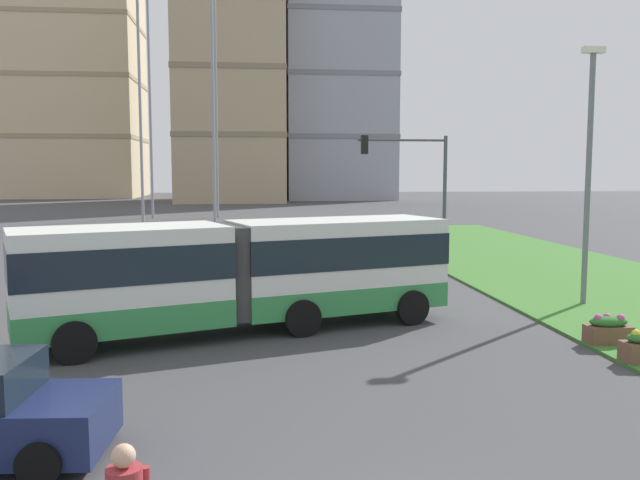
{
  "coord_description": "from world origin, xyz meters",
  "views": [
    {
      "loc": [
        -2.16,
        -6.42,
        4.4
      ],
      "look_at": [
        0.18,
        14.63,
        2.2
      ],
      "focal_mm": 37.48,
      "sensor_mm": 36.0,
      "label": 1
    }
  ],
  "objects_px": {
    "articulated_bus": "(244,272)",
    "flower_planter_3": "(608,329)",
    "apartment_tower_westcentre": "(230,78)",
    "apartment_tower_centre": "(336,25)",
    "traffic_light_far_right": "(416,178)",
    "streetlight_median": "(589,165)",
    "car_silver_hatch": "(143,268)",
    "apartment_tower_west": "(76,55)"
  },
  "relations": [
    {
      "from": "articulated_bus",
      "to": "flower_planter_3",
      "type": "bearing_deg",
      "value": -15.6
    },
    {
      "from": "apartment_tower_westcentre",
      "to": "apartment_tower_centre",
      "type": "xyz_separation_m",
      "value": [
        16.41,
        7.73,
        9.48
      ]
    },
    {
      "from": "traffic_light_far_right",
      "to": "streetlight_median",
      "type": "distance_m",
      "value": 8.78
    },
    {
      "from": "flower_planter_3",
      "to": "apartment_tower_centre",
      "type": "distance_m",
      "value": 95.01
    },
    {
      "from": "car_silver_hatch",
      "to": "apartment_tower_westcentre",
      "type": "height_order",
      "value": "apartment_tower_westcentre"
    },
    {
      "from": "traffic_light_far_right",
      "to": "apartment_tower_centre",
      "type": "xyz_separation_m",
      "value": [
        6.98,
        78.17,
        23.09
      ]
    },
    {
      "from": "streetlight_median",
      "to": "apartment_tower_centre",
      "type": "distance_m",
      "value": 89.14
    },
    {
      "from": "streetlight_median",
      "to": "apartment_tower_centre",
      "type": "height_order",
      "value": "apartment_tower_centre"
    },
    {
      "from": "car_silver_hatch",
      "to": "traffic_light_far_right",
      "type": "bearing_deg",
      "value": 15.17
    },
    {
      "from": "apartment_tower_west",
      "to": "apartment_tower_centre",
      "type": "height_order",
      "value": "apartment_tower_centre"
    },
    {
      "from": "car_silver_hatch",
      "to": "apartment_tower_westcentre",
      "type": "relative_size",
      "value": 0.13
    },
    {
      "from": "articulated_bus",
      "to": "traffic_light_far_right",
      "type": "bearing_deg",
      "value": 54.16
    },
    {
      "from": "traffic_light_far_right",
      "to": "apartment_tower_westcentre",
      "type": "bearing_deg",
      "value": 97.62
    },
    {
      "from": "car_silver_hatch",
      "to": "traffic_light_far_right",
      "type": "distance_m",
      "value": 12.11
    },
    {
      "from": "apartment_tower_west",
      "to": "traffic_light_far_right",
      "type": "bearing_deg",
      "value": -68.41
    },
    {
      "from": "streetlight_median",
      "to": "apartment_tower_west",
      "type": "distance_m",
      "value": 106.11
    },
    {
      "from": "streetlight_median",
      "to": "car_silver_hatch",
      "type": "bearing_deg",
      "value": 161.56
    },
    {
      "from": "car_silver_hatch",
      "to": "traffic_light_far_right",
      "type": "relative_size",
      "value": 0.76
    },
    {
      "from": "articulated_bus",
      "to": "car_silver_hatch",
      "type": "bearing_deg",
      "value": 117.68
    },
    {
      "from": "flower_planter_3",
      "to": "apartment_tower_centre",
      "type": "xyz_separation_m",
      "value": [
        5.29,
        91.01,
        26.75
      ]
    },
    {
      "from": "articulated_bus",
      "to": "streetlight_median",
      "type": "xyz_separation_m",
      "value": [
        11.03,
        2.3,
        2.93
      ]
    },
    {
      "from": "apartment_tower_west",
      "to": "apartment_tower_centre",
      "type": "distance_m",
      "value": 43.68
    },
    {
      "from": "articulated_bus",
      "to": "apartment_tower_west",
      "type": "relative_size",
      "value": 0.25
    },
    {
      "from": "flower_planter_3",
      "to": "traffic_light_far_right",
      "type": "distance_m",
      "value": 13.46
    },
    {
      "from": "apartment_tower_west",
      "to": "apartment_tower_westcentre",
      "type": "height_order",
      "value": "apartment_tower_west"
    },
    {
      "from": "articulated_bus",
      "to": "traffic_light_far_right",
      "type": "height_order",
      "value": "traffic_light_far_right"
    },
    {
      "from": "streetlight_median",
      "to": "articulated_bus",
      "type": "bearing_deg",
      "value": -168.22
    },
    {
      "from": "car_silver_hatch",
      "to": "streetlight_median",
      "type": "relative_size",
      "value": 0.54
    },
    {
      "from": "apartment_tower_west",
      "to": "apartment_tower_centre",
      "type": "xyz_separation_m",
      "value": [
        42.18,
        -10.77,
        3.62
      ]
    },
    {
      "from": "apartment_tower_west",
      "to": "flower_planter_3",
      "type": "bearing_deg",
      "value": -70.08
    },
    {
      "from": "traffic_light_far_right",
      "to": "apartment_tower_westcentre",
      "type": "distance_m",
      "value": 72.37
    },
    {
      "from": "apartment_tower_centre",
      "to": "car_silver_hatch",
      "type": "bearing_deg",
      "value": -102.64
    },
    {
      "from": "articulated_bus",
      "to": "streetlight_median",
      "type": "distance_m",
      "value": 11.64
    },
    {
      "from": "flower_planter_3",
      "to": "streetlight_median",
      "type": "bearing_deg",
      "value": 68.6
    },
    {
      "from": "streetlight_median",
      "to": "apartment_tower_westcentre",
      "type": "relative_size",
      "value": 0.23
    },
    {
      "from": "articulated_bus",
      "to": "apartment_tower_west",
      "type": "height_order",
      "value": "apartment_tower_west"
    },
    {
      "from": "apartment_tower_west",
      "to": "apartment_tower_centre",
      "type": "bearing_deg",
      "value": -14.32
    },
    {
      "from": "streetlight_median",
      "to": "apartment_tower_centre",
      "type": "xyz_separation_m",
      "value": [
        3.39,
        86.16,
        22.59
      ]
    },
    {
      "from": "streetlight_median",
      "to": "apartment_tower_centre",
      "type": "bearing_deg",
      "value": 87.75
    },
    {
      "from": "articulated_bus",
      "to": "streetlight_median",
      "type": "height_order",
      "value": "streetlight_median"
    },
    {
      "from": "apartment_tower_westcentre",
      "to": "car_silver_hatch",
      "type": "bearing_deg",
      "value": -91.41
    },
    {
      "from": "flower_planter_3",
      "to": "apartment_tower_westcentre",
      "type": "bearing_deg",
      "value": 97.61
    }
  ]
}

